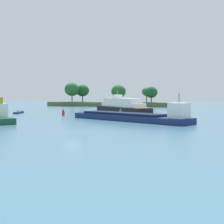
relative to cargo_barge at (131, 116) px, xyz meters
The scene contains 7 objects.
ground_plane 21.26m from the cargo_barge, 101.78° to the right, with size 400.00×400.00×0.00m, color teal.
treeline_island 79.22m from the cargo_barge, 110.16° to the left, with size 57.48×11.76×10.65m.
cargo_barge is the anchor object (origin of this frame).
fishing_skiff 40.19m from the cargo_barge, 155.86° to the left, with size 2.76×6.06×0.97m.
white_riverboat 30.40m from the cargo_barge, 107.76° to the left, with size 21.07×22.20×6.77m.
channel_buoy_red 23.42m from the cargo_barge, 150.93° to the left, with size 0.70×0.70×1.90m.
channel_buoy_green 18.28m from the cargo_barge, 111.44° to the left, with size 0.70×0.70×1.90m.
Camera 1 is at (18.88, -44.57, 5.63)m, focal length 52.04 mm.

